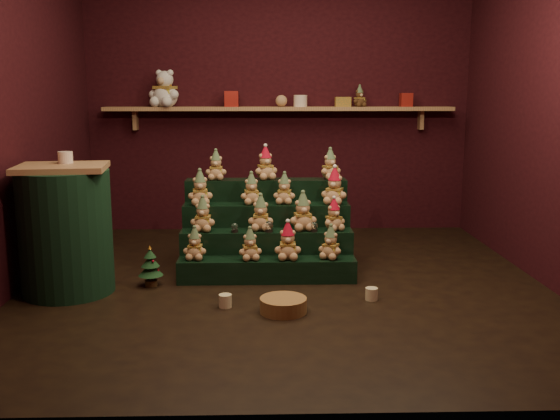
{
  "coord_description": "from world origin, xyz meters",
  "views": [
    {
      "loc": [
        -0.17,
        -4.66,
        1.47
      ],
      "look_at": [
        -0.04,
        0.25,
        0.54
      ],
      "focal_mm": 40.0,
      "sensor_mm": 36.0,
      "label": 1
    }
  ],
  "objects_px": {
    "snow_globe_c": "(314,227)",
    "mini_christmas_tree": "(150,266)",
    "snow_globe_a": "(235,228)",
    "side_table": "(66,230)",
    "mug_right": "(372,294)",
    "riser_tier_front": "(267,270)",
    "wicker_basket": "(283,305)",
    "white_bear": "(165,84)",
    "snow_globe_b": "(269,226)",
    "mug_left": "(225,301)",
    "brown_bear": "(360,96)"
  },
  "relations": [
    {
      "from": "white_bear",
      "to": "brown_bear",
      "type": "distance_m",
      "value": 2.0
    },
    {
      "from": "side_table",
      "to": "brown_bear",
      "type": "bearing_deg",
      "value": 32.28
    },
    {
      "from": "snow_globe_b",
      "to": "mug_right",
      "type": "bearing_deg",
      "value": -41.27
    },
    {
      "from": "snow_globe_b",
      "to": "mug_right",
      "type": "height_order",
      "value": "snow_globe_b"
    },
    {
      "from": "snow_globe_a",
      "to": "snow_globe_c",
      "type": "height_order",
      "value": "snow_globe_c"
    },
    {
      "from": "snow_globe_a",
      "to": "mug_right",
      "type": "height_order",
      "value": "snow_globe_a"
    },
    {
      "from": "riser_tier_front",
      "to": "snow_globe_c",
      "type": "xyz_separation_m",
      "value": [
        0.38,
        0.16,
        0.31
      ]
    },
    {
      "from": "mug_left",
      "to": "mug_right",
      "type": "height_order",
      "value": "mug_left"
    },
    {
      "from": "snow_globe_c",
      "to": "mini_christmas_tree",
      "type": "relative_size",
      "value": 0.26
    },
    {
      "from": "snow_globe_a",
      "to": "snow_globe_c",
      "type": "relative_size",
      "value": 0.92
    },
    {
      "from": "snow_globe_a",
      "to": "side_table",
      "type": "distance_m",
      "value": 1.28
    },
    {
      "from": "snow_globe_c",
      "to": "side_table",
      "type": "height_order",
      "value": "side_table"
    },
    {
      "from": "snow_globe_b",
      "to": "mug_left",
      "type": "relative_size",
      "value": 1.01
    },
    {
      "from": "snow_globe_b",
      "to": "wicker_basket",
      "type": "relative_size",
      "value": 0.29
    },
    {
      "from": "mug_right",
      "to": "white_bear",
      "type": "distance_m",
      "value": 3.23
    },
    {
      "from": "snow_globe_a",
      "to": "mini_christmas_tree",
      "type": "height_order",
      "value": "snow_globe_a"
    },
    {
      "from": "side_table",
      "to": "white_bear",
      "type": "bearing_deg",
      "value": 70.25
    },
    {
      "from": "riser_tier_front",
      "to": "snow_globe_b",
      "type": "relative_size",
      "value": 15.22
    },
    {
      "from": "wicker_basket",
      "to": "white_bear",
      "type": "relative_size",
      "value": 0.68
    },
    {
      "from": "side_table",
      "to": "brown_bear",
      "type": "height_order",
      "value": "brown_bear"
    },
    {
      "from": "snow_globe_b",
      "to": "mug_left",
      "type": "bearing_deg",
      "value": -112.2
    },
    {
      "from": "snow_globe_b",
      "to": "brown_bear",
      "type": "distance_m",
      "value": 2.13
    },
    {
      "from": "mug_right",
      "to": "white_bear",
      "type": "relative_size",
      "value": 0.19
    },
    {
      "from": "side_table",
      "to": "mug_left",
      "type": "height_order",
      "value": "side_table"
    },
    {
      "from": "snow_globe_c",
      "to": "side_table",
      "type": "bearing_deg",
      "value": -168.09
    },
    {
      "from": "wicker_basket",
      "to": "mug_left",
      "type": "bearing_deg",
      "value": 164.36
    },
    {
      "from": "mug_right",
      "to": "snow_globe_c",
      "type": "bearing_deg",
      "value": 119.76
    },
    {
      "from": "snow_globe_b",
      "to": "white_bear",
      "type": "distance_m",
      "value": 2.23
    },
    {
      "from": "snow_globe_b",
      "to": "brown_bear",
      "type": "bearing_deg",
      "value": 59.22
    },
    {
      "from": "riser_tier_front",
      "to": "side_table",
      "type": "bearing_deg",
      "value": -171.07
    },
    {
      "from": "snow_globe_a",
      "to": "snow_globe_b",
      "type": "relative_size",
      "value": 0.83
    },
    {
      "from": "mug_right",
      "to": "brown_bear",
      "type": "bearing_deg",
      "value": 84.28
    },
    {
      "from": "white_bear",
      "to": "snow_globe_b",
      "type": "bearing_deg",
      "value": -35.04
    },
    {
      "from": "riser_tier_front",
      "to": "mini_christmas_tree",
      "type": "relative_size",
      "value": 4.36
    },
    {
      "from": "snow_globe_a",
      "to": "wicker_basket",
      "type": "bearing_deg",
      "value": -67.47
    },
    {
      "from": "mini_christmas_tree",
      "to": "mug_left",
      "type": "xyz_separation_m",
      "value": [
        0.6,
        -0.5,
        -0.11
      ]
    },
    {
      "from": "snow_globe_b",
      "to": "brown_bear",
      "type": "relative_size",
      "value": 0.43
    },
    {
      "from": "snow_globe_b",
      "to": "snow_globe_c",
      "type": "bearing_deg",
      "value": 0.0
    },
    {
      "from": "snow_globe_a",
      "to": "side_table",
      "type": "relative_size",
      "value": 0.08
    },
    {
      "from": "side_table",
      "to": "riser_tier_front",
      "type": "bearing_deg",
      "value": 2.08
    },
    {
      "from": "mug_left",
      "to": "wicker_basket",
      "type": "height_order",
      "value": "wicker_basket"
    },
    {
      "from": "mini_christmas_tree",
      "to": "brown_bear",
      "type": "distance_m",
      "value": 2.93
    },
    {
      "from": "snow_globe_a",
      "to": "mug_right",
      "type": "relative_size",
      "value": 0.85
    },
    {
      "from": "snow_globe_c",
      "to": "mini_christmas_tree",
      "type": "xyz_separation_m",
      "value": [
        -1.28,
        -0.27,
        -0.25
      ]
    },
    {
      "from": "side_table",
      "to": "mug_right",
      "type": "bearing_deg",
      "value": -13.2
    },
    {
      "from": "snow_globe_a",
      "to": "mug_left",
      "type": "height_order",
      "value": "snow_globe_a"
    },
    {
      "from": "riser_tier_front",
      "to": "side_table",
      "type": "xyz_separation_m",
      "value": [
        -1.48,
        -0.23,
        0.38
      ]
    },
    {
      "from": "snow_globe_c",
      "to": "wicker_basket",
      "type": "distance_m",
      "value": 0.98
    },
    {
      "from": "riser_tier_front",
      "to": "brown_bear",
      "type": "bearing_deg",
      "value": 61.1
    },
    {
      "from": "side_table",
      "to": "white_bear",
      "type": "height_order",
      "value": "white_bear"
    }
  ]
}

